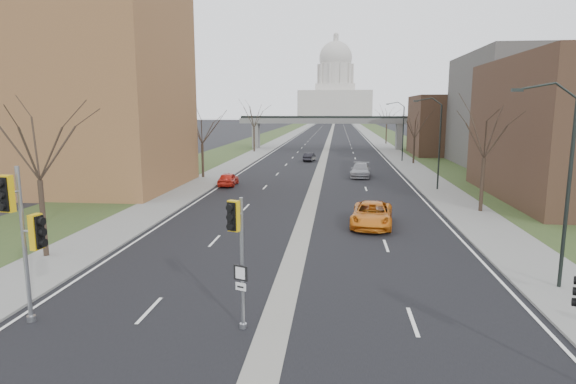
% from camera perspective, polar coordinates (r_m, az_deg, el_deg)
% --- Properties ---
extents(ground, '(700.00, 700.00, 0.00)m').
position_cam_1_polar(ground, '(16.92, -2.14, -17.28)').
color(ground, black).
rests_on(ground, ground).
extents(road_surface, '(20.00, 600.00, 0.01)m').
position_cam_1_polar(road_surface, '(165.12, 5.15, 7.05)').
color(road_surface, black).
rests_on(road_surface, ground).
extents(median_strip, '(1.20, 600.00, 0.02)m').
position_cam_1_polar(median_strip, '(165.12, 5.15, 7.05)').
color(median_strip, gray).
rests_on(median_strip, ground).
extents(sidewalk_right, '(4.00, 600.00, 0.12)m').
position_cam_1_polar(sidewalk_right, '(165.39, 9.34, 6.98)').
color(sidewalk_right, gray).
rests_on(sidewalk_right, ground).
extents(sidewalk_left, '(4.00, 600.00, 0.12)m').
position_cam_1_polar(sidewalk_left, '(165.70, 0.96, 7.11)').
color(sidewalk_left, gray).
rests_on(sidewalk_left, ground).
extents(grass_verge_right, '(8.00, 600.00, 0.10)m').
position_cam_1_polar(grass_verge_right, '(165.86, 11.42, 6.92)').
color(grass_verge_right, '#273D1C').
rests_on(grass_verge_right, ground).
extents(grass_verge_left, '(8.00, 600.00, 0.10)m').
position_cam_1_polar(grass_verge_left, '(166.32, -1.11, 7.12)').
color(grass_verge_left, '#273D1C').
rests_on(grass_verge_left, ground).
extents(apartment_building, '(25.00, 16.00, 22.00)m').
position_cam_1_polar(apartment_building, '(53.11, -26.81, 12.31)').
color(apartment_building, brown).
rests_on(apartment_building, ground).
extents(commercial_block_mid, '(18.00, 22.00, 15.00)m').
position_cam_1_polar(commercial_block_mid, '(71.75, 27.31, 8.53)').
color(commercial_block_mid, '#53504C').
rests_on(commercial_block_mid, ground).
extents(commercial_block_far, '(14.00, 14.00, 10.00)m').
position_cam_1_polar(commercial_block_far, '(87.26, 19.18, 7.45)').
color(commercial_block_far, '#473321').
rests_on(commercial_block_far, ground).
extents(pedestrian_bridge, '(34.00, 3.00, 6.45)m').
position_cam_1_polar(pedestrian_bridge, '(94.99, 4.61, 8.01)').
color(pedestrian_bridge, slate).
rests_on(pedestrian_bridge, ground).
extents(capitol, '(48.00, 42.00, 55.75)m').
position_cam_1_polar(capitol, '(335.11, 5.60, 11.57)').
color(capitol, beige).
rests_on(capitol, ground).
extents(streetlight_near, '(2.61, 0.20, 8.70)m').
position_cam_1_polar(streetlight_near, '(22.73, 28.99, 6.69)').
color(streetlight_near, black).
rests_on(streetlight_near, sidewalk_right).
extents(streetlight_mid, '(2.61, 0.20, 8.70)m').
position_cam_1_polar(streetlight_mid, '(47.76, 16.72, 8.46)').
color(streetlight_mid, black).
rests_on(streetlight_mid, sidewalk_right).
extents(streetlight_far, '(2.61, 0.20, 8.70)m').
position_cam_1_polar(streetlight_far, '(73.46, 12.93, 8.94)').
color(streetlight_far, black).
rests_on(streetlight_far, sidewalk_right).
extents(tree_left_a, '(7.20, 7.20, 9.40)m').
position_cam_1_polar(tree_left_a, '(27.49, -27.75, 6.44)').
color(tree_left_a, '#382B21').
rests_on(tree_left_a, sidewalk_left).
extents(tree_left_b, '(6.75, 6.75, 8.81)m').
position_cam_1_polar(tree_left_b, '(55.07, -10.20, 8.08)').
color(tree_left_b, '#382B21').
rests_on(tree_left_b, sidewalk_left).
extents(tree_left_c, '(7.65, 7.65, 9.99)m').
position_cam_1_polar(tree_left_c, '(88.23, -4.08, 9.31)').
color(tree_left_c, '#382B21').
rests_on(tree_left_c, sidewalk_left).
extents(tree_right_a, '(7.20, 7.20, 9.40)m').
position_cam_1_polar(tree_right_a, '(38.50, 22.44, 7.45)').
color(tree_right_a, '#382B21').
rests_on(tree_right_a, sidewalk_right).
extents(tree_right_b, '(6.30, 6.30, 8.22)m').
position_cam_1_polar(tree_right_b, '(70.79, 14.82, 7.92)').
color(tree_right_b, '#382B21').
rests_on(tree_right_b, sidewalk_right).
extents(tree_right_c, '(7.65, 7.65, 9.99)m').
position_cam_1_polar(tree_right_c, '(110.46, 11.65, 9.22)').
color(tree_right_c, '#382B21').
rests_on(tree_right_c, sidewalk_right).
extents(signal_pole_left, '(1.13, 0.98, 5.75)m').
position_cam_1_polar(signal_pole_left, '(19.21, -28.95, -3.27)').
color(signal_pole_left, gray).
rests_on(signal_pole_left, ground).
extents(signal_pole_median, '(0.67, 0.79, 4.74)m').
position_cam_1_polar(signal_pole_median, '(16.50, -6.02, -5.73)').
color(signal_pole_median, gray).
rests_on(signal_pole_median, ground).
extents(car_left_near, '(1.74, 4.11, 1.39)m').
position_cam_1_polar(car_left_near, '(49.40, -7.10, 1.54)').
color(car_left_near, red).
rests_on(car_left_near, ground).
extents(car_left_far, '(1.83, 3.94, 1.25)m').
position_cam_1_polar(car_left_far, '(72.62, 2.57, 4.16)').
color(car_left_far, black).
rests_on(car_left_far, ground).
extents(car_right_near, '(3.21, 5.94, 1.58)m').
position_cam_1_polar(car_right_near, '(32.56, 9.91, -2.63)').
color(car_right_near, orange).
rests_on(car_right_near, ground).
extents(car_right_mid, '(2.65, 5.55, 1.56)m').
position_cam_1_polar(car_right_mid, '(56.12, 8.60, 2.57)').
color(car_right_mid, gray).
rests_on(car_right_mid, ground).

